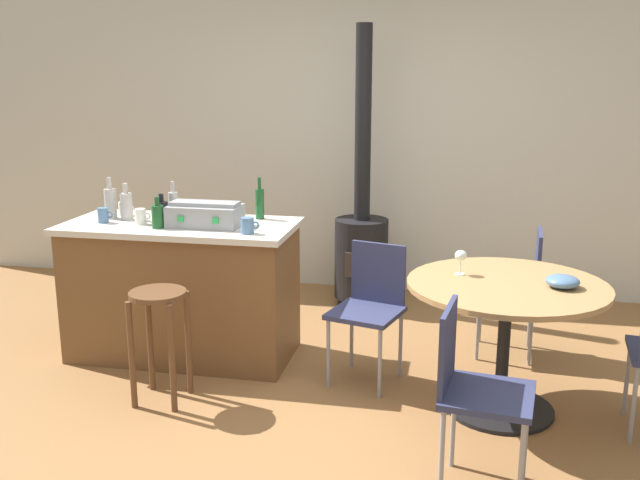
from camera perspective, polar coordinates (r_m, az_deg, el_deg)
ground_plane at (r=4.22m, az=0.76°, el=-13.27°), size 8.80×8.80×0.00m
back_wall at (r=6.18m, az=4.99°, el=8.33°), size 8.00×0.10×2.70m
kitchen_island at (r=4.88m, az=-11.01°, el=-3.92°), size 1.53×0.73×0.92m
wooden_stool at (r=4.21m, az=-12.84°, el=-6.47°), size 0.33×0.33×0.67m
dining_table at (r=4.08m, az=14.73°, el=-5.73°), size 1.10×1.10×0.76m
folding_chair_near at (r=4.42m, az=4.07°, el=-5.01°), size 0.49×0.49×0.85m
folding_chair_far at (r=3.32m, az=12.20°, el=-11.26°), size 0.45×0.45×0.88m
folding_chair_right at (r=4.94m, az=15.68°, el=-3.25°), size 0.43×0.43×0.87m
wood_stove at (r=5.83m, az=3.36°, el=0.03°), size 0.44×0.45×2.26m
toolbox at (r=4.62m, az=-9.23°, el=2.03°), size 0.46×0.26×0.16m
bottle_0 at (r=5.01m, az=-16.53°, el=2.91°), size 0.08×0.08×0.28m
bottle_1 at (r=4.83m, az=-11.73°, el=2.74°), size 0.06×0.06×0.26m
bottle_2 at (r=4.63m, az=-12.96°, el=1.89°), size 0.08×0.08×0.20m
bottle_3 at (r=4.95m, az=-15.34°, el=2.70°), size 0.08×0.08×0.25m
bottle_4 at (r=4.78m, az=-12.63°, el=2.24°), size 0.08×0.08×0.20m
bottle_5 at (r=4.80m, az=-4.88°, el=3.00°), size 0.06×0.06×0.28m
cup_0 at (r=4.89m, az=-17.05°, el=1.92°), size 0.11×0.07×0.10m
cup_1 at (r=5.11m, az=-15.48°, el=2.46°), size 0.11×0.07×0.09m
cup_2 at (r=4.77m, az=-14.25°, el=1.85°), size 0.11×0.07×0.10m
cup_3 at (r=4.95m, az=-12.67°, el=2.37°), size 0.12×0.08×0.11m
cup_4 at (r=4.38m, az=-5.85°, el=1.17°), size 0.12×0.08×0.10m
wine_glass at (r=4.10m, az=11.28°, el=-1.32°), size 0.07×0.07×0.14m
serving_bowl at (r=4.02m, az=18.97°, el=-3.17°), size 0.18×0.18×0.07m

